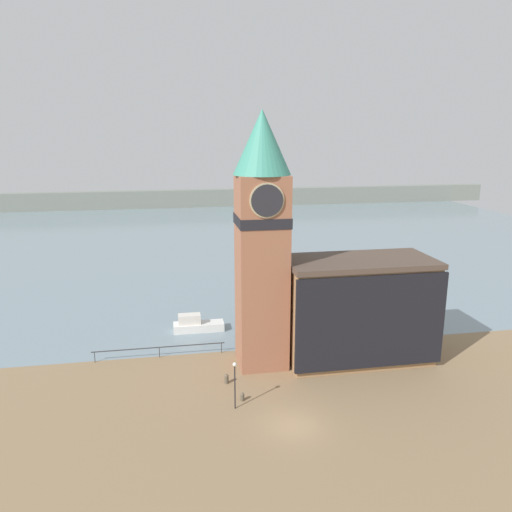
# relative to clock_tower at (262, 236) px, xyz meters

# --- Properties ---
(ground_plane) EXTENTS (160.00, 160.00, 0.00)m
(ground_plane) POSITION_rel_clock_tower_xyz_m (0.36, -10.71, -12.27)
(ground_plane) COLOR #846B4C
(water) EXTENTS (160.00, 120.00, 0.00)m
(water) POSITION_rel_clock_tower_xyz_m (0.36, 63.05, -12.27)
(water) COLOR gray
(water) RESTS_ON ground_plane
(far_shoreline) EXTENTS (180.00, 3.00, 5.00)m
(far_shoreline) POSITION_rel_clock_tower_xyz_m (0.36, 103.05, -9.77)
(far_shoreline) COLOR gray
(far_shoreline) RESTS_ON water
(pier_railing) EXTENTS (12.65, 0.08, 1.09)m
(pier_railing) POSITION_rel_clock_tower_xyz_m (-9.52, 2.80, -11.30)
(pier_railing) COLOR #333338
(pier_railing) RESTS_ON ground_plane
(clock_tower) EXTENTS (5.02, 5.02, 23.12)m
(clock_tower) POSITION_rel_clock_tower_xyz_m (0.00, 0.00, 0.00)
(clock_tower) COLOR #935B42
(clock_tower) RESTS_ON ground_plane
(pier_building) EXTENTS (13.88, 6.87, 9.84)m
(pier_building) POSITION_rel_clock_tower_xyz_m (9.18, -0.57, -7.33)
(pier_building) COLOR #9E754C
(pier_building) RESTS_ON ground_plane
(boat_near) EXTENTS (5.50, 1.82, 1.92)m
(boat_near) POSITION_rel_clock_tower_xyz_m (-5.59, 8.92, -11.57)
(boat_near) COLOR silver
(boat_near) RESTS_ON water
(mooring_bollard_near) EXTENTS (0.34, 0.34, 0.70)m
(mooring_bollard_near) POSITION_rel_clock_tower_xyz_m (-2.82, -6.51, -11.90)
(mooring_bollard_near) COLOR brown
(mooring_bollard_near) RESTS_ON ground_plane
(mooring_bollard_far) EXTENTS (0.37, 0.37, 0.86)m
(mooring_bollard_far) POSITION_rel_clock_tower_xyz_m (-3.74, -3.42, -11.81)
(mooring_bollard_far) COLOR brown
(mooring_bollard_far) RESTS_ON ground_plane
(lamp_post) EXTENTS (0.32, 0.32, 3.94)m
(lamp_post) POSITION_rel_clock_tower_xyz_m (-3.56, -7.58, -9.51)
(lamp_post) COLOR black
(lamp_post) RESTS_ON ground_plane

